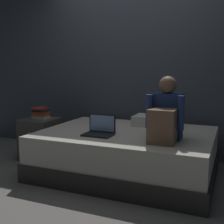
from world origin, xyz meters
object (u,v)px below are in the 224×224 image
laptop (100,130)px  pillow (156,121)px  bed (127,152)px  book_stack (41,113)px  person_sitting (166,116)px  nightstand (40,139)px

laptop → pillow: laptop is taller
bed → book_stack: size_ratio=8.96×
bed → book_stack: bearing=176.3°
book_stack → person_sitting: bearing=-10.8°
pillow → person_sitting: bearing=-68.7°
nightstand → laptop: bearing=-18.7°
person_sitting → pillow: bearing=111.3°
pillow → bed: bearing=-117.4°
laptop → book_stack: laptop is taller
person_sitting → book_stack: 1.83m
person_sitting → pillow: 0.79m
nightstand → person_sitting: (1.81, -0.33, 0.48)m
laptop → nightstand: bearing=161.3°
bed → laptop: bearing=-125.9°
bed → nightstand: size_ratio=3.54×
laptop → pillow: 0.87m
nightstand → pillow: (1.53, 0.38, 0.30)m
bed → person_sitting: person_sitting is taller
bed → pillow: 0.60m
nightstand → laptop: 1.18m
bed → book_stack: (-1.29, 0.08, 0.39)m
bed → nightstand: (-1.30, 0.07, 0.03)m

